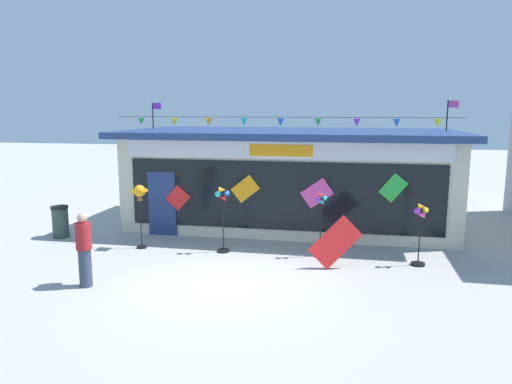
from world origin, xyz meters
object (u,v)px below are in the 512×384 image
wind_spinner_center_left (321,221)px  wind_spinner_center_right (420,229)px  wind_spinner_left (223,211)px  display_kite_on_ground (335,242)px  wind_spinner_far_left (140,197)px  trash_bin (60,221)px  person_near_camera (84,248)px  kite_shop_building (290,177)px

wind_spinner_center_left → wind_spinner_center_right: size_ratio=1.09×
wind_spinner_left → wind_spinner_center_left: bearing=2.6°
wind_spinner_center_right → display_kite_on_ground: bearing=-163.7°
wind_spinner_far_left → wind_spinner_center_left: 5.08m
wind_spinner_left → display_kite_on_ground: size_ratio=1.48×
trash_bin → person_near_camera: bearing=-50.4°
wind_spinner_left → wind_spinner_center_right: 5.16m
wind_spinner_center_left → person_near_camera: wind_spinner_center_left is taller
wind_spinner_center_left → wind_spinner_center_right: (2.50, -0.27, -0.03)m
wind_spinner_center_left → person_near_camera: size_ratio=1.04×
wind_spinner_left → trash_bin: 5.41m
wind_spinner_center_right → trash_bin: (-10.49, 0.69, -0.46)m
wind_spinner_left → wind_spinner_center_left: size_ratio=1.05×
kite_shop_building → wind_spinner_left: bearing=-110.7°
wind_spinner_far_left → trash_bin: wind_spinner_far_left is taller
wind_spinner_center_right → person_near_camera: size_ratio=0.96×
trash_bin → display_kite_on_ground: (8.42, -1.30, 0.17)m
wind_spinner_left → person_near_camera: bearing=-127.5°
wind_spinner_left → wind_spinner_far_left: bearing=-178.6°
wind_spinner_far_left → wind_spinner_center_right: (7.55, -0.09, -0.53)m
person_near_camera → wind_spinner_left: bearing=17.2°
trash_bin → wind_spinner_center_left: bearing=-3.0°
wind_spinner_center_right → trash_bin: 10.53m
kite_shop_building → wind_spinner_center_right: bearing=-45.6°
wind_spinner_far_left → wind_spinner_center_left: (5.05, 0.18, -0.50)m
wind_spinner_center_right → wind_spinner_center_left: bearing=173.8°
kite_shop_building → wind_spinner_center_right: size_ratio=6.71×
kite_shop_building → wind_spinner_far_left: (-3.79, -3.75, -0.15)m
wind_spinner_center_right → kite_shop_building: bearing=134.4°
kite_shop_building → trash_bin: kite_shop_building is taller
trash_bin → display_kite_on_ground: bearing=-8.8°
wind_spinner_center_left → wind_spinner_center_right: bearing=-6.2°
wind_spinner_far_left → trash_bin: size_ratio=1.86×
wind_spinner_center_left → wind_spinner_far_left: bearing=-178.0°
wind_spinner_far_left → wind_spinner_center_right: 7.56m
wind_spinner_far_left → trash_bin: (-2.95, 0.60, -0.99)m
wind_spinner_far_left → wind_spinner_left: bearing=1.4°
wind_spinner_center_left → trash_bin: (-8.00, 0.42, -0.49)m
wind_spinner_left → person_near_camera: (-2.35, -3.07, -0.28)m
wind_spinner_left → kite_shop_building: bearing=69.3°
wind_spinner_far_left → display_kite_on_ground: 5.58m
wind_spinner_far_left → display_kite_on_ground: size_ratio=1.47×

